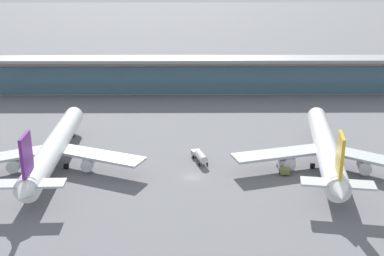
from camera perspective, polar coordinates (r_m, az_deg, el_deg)
name	(u,v)px	position (r m, az deg, el deg)	size (l,w,h in m)	color
ground_plane	(192,177)	(120.90, 0.06, -5.91)	(1200.00, 1200.00, 0.00)	slate
airliner_left_stand	(54,148)	(130.24, -16.22, -2.27)	(49.21, 63.97, 17.04)	white
airliner_centre_stand	(326,148)	(129.76, 15.74, -2.31)	(48.57, 63.82, 17.04)	white
service_truck_under_wing_olive	(283,164)	(126.55, 10.85, -4.26)	(2.56, 7.36, 3.10)	olive
service_truck_mid_apron_white	(345,186)	(119.89, 17.83, -6.69)	(2.25, 6.89, 2.70)	silver
service_truck_on_taxiway_grey	(200,156)	(129.36, 0.97, -3.37)	(4.57, 8.89, 2.95)	gray
terminal_building	(191,75)	(198.10, -0.15, 6.41)	(195.28, 12.80, 15.20)	#9E998E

